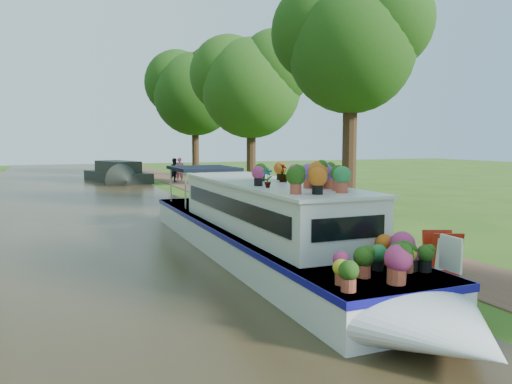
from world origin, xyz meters
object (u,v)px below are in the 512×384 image
object	(u,v)px
pedestrian_pink	(180,170)
pedestrian_dark	(175,170)
plant_boat	(266,226)
second_boat	(118,174)
sandwich_board	(442,258)

from	to	relation	value
pedestrian_pink	pedestrian_dark	distance (m)	0.32
plant_boat	second_boat	size ratio (longest dim) A/B	1.73
plant_boat	second_boat	bearing A→B (deg)	91.04
second_boat	pedestrian_dark	size ratio (longest dim) A/B	4.83
plant_boat	second_boat	distance (m)	24.49
plant_boat	pedestrian_dark	bearing A→B (deg)	82.23
pedestrian_dark	pedestrian_pink	bearing A→B (deg)	-40.89
plant_boat	sandwich_board	bearing A→B (deg)	-45.18
plant_boat	pedestrian_pink	world-z (taller)	plant_boat
sandwich_board	plant_boat	bearing A→B (deg)	156.82
plant_boat	sandwich_board	distance (m)	3.85
plant_boat	pedestrian_dark	size ratio (longest dim) A/B	8.38
second_boat	sandwich_board	bearing A→B (deg)	-101.78
pedestrian_pink	sandwich_board	bearing A→B (deg)	-67.93
second_boat	sandwich_board	world-z (taller)	second_boat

